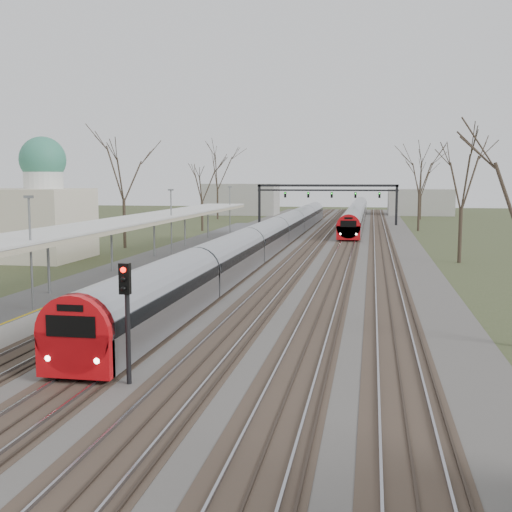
% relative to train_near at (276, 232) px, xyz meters
% --- Properties ---
extents(ground, '(300.00, 300.00, 0.00)m').
position_rel_train_near_xyz_m(ground, '(2.50, -52.06, -1.48)').
color(ground, '#384223').
rests_on(ground, ground).
extents(track_bed, '(24.00, 160.00, 0.22)m').
position_rel_train_near_xyz_m(track_bed, '(2.76, 2.94, -1.42)').
color(track_bed, '#474442').
rests_on(track_bed, ground).
extents(platform, '(3.50, 69.00, 1.00)m').
position_rel_train_near_xyz_m(platform, '(-6.55, -14.56, -0.98)').
color(platform, '#9E9B93').
rests_on(platform, ground).
extents(canopy, '(4.10, 50.00, 3.11)m').
position_rel_train_near_xyz_m(canopy, '(-6.55, -19.07, 2.45)').
color(canopy, slate).
rests_on(canopy, platform).
extents(dome_building, '(10.00, 8.00, 10.30)m').
position_rel_train_near_xyz_m(dome_building, '(-19.21, -14.06, 2.24)').
color(dome_building, beige).
rests_on(dome_building, ground).
extents(signal_gantry, '(21.00, 0.59, 6.08)m').
position_rel_train_near_xyz_m(signal_gantry, '(2.79, 32.93, 3.43)').
color(signal_gantry, black).
rests_on(signal_gantry, ground).
extents(tree_west_far, '(5.50, 5.50, 11.33)m').
position_rel_train_near_xyz_m(tree_west_far, '(-14.50, -4.06, 6.54)').
color(tree_west_far, '#2D231C').
rests_on(tree_west_far, ground).
extents(tree_east_far, '(5.00, 5.00, 10.30)m').
position_rel_train_near_xyz_m(tree_east_far, '(16.50, -10.06, 5.81)').
color(tree_east_far, '#2D231C').
rests_on(tree_east_far, ground).
extents(train_near, '(2.62, 90.21, 3.05)m').
position_rel_train_near_xyz_m(train_near, '(0.00, 0.00, 0.00)').
color(train_near, '#A6A9B0').
rests_on(train_near, ground).
extents(train_far, '(2.62, 75.21, 3.05)m').
position_rel_train_near_xyz_m(train_far, '(7.00, 43.05, 0.00)').
color(train_far, '#A6A9B0').
rests_on(train_far, ground).
extents(signal_post, '(0.35, 0.45, 4.10)m').
position_rel_train_near_xyz_m(signal_post, '(1.75, -44.51, 1.25)').
color(signal_post, black).
rests_on(signal_post, ground).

